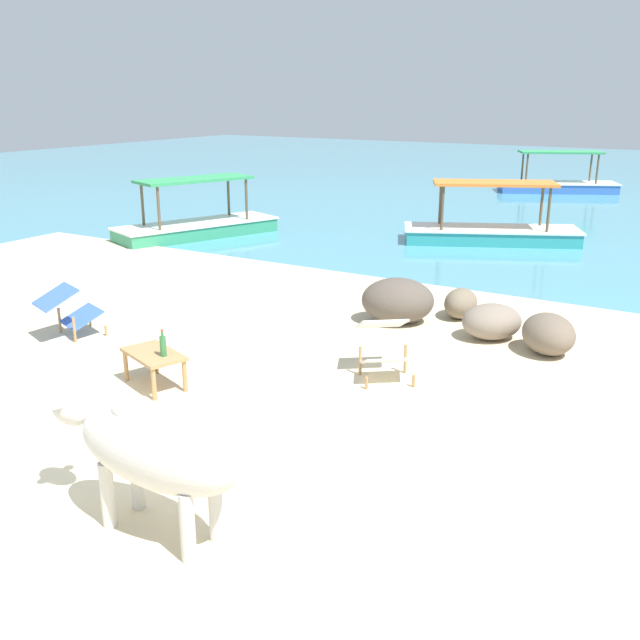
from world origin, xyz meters
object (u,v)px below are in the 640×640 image
boat_blue (558,183)px  low_bench_table (154,358)px  deck_chair_far (69,308)px  bottle (163,345)px  cow (152,448)px  deck_chair_near (384,343)px  boat_green (197,224)px  boat_teal (491,230)px

boat_blue → low_bench_table: bearing=-115.3°
low_bench_table → deck_chair_far: 2.22m
low_bench_table → boat_blue: boat_blue is taller
deck_chair_far → boat_blue: size_ratio=0.24×
bottle → boat_blue: 18.65m
cow → deck_chair_near: (0.09, 3.57, -0.28)m
cow → boat_blue: 20.75m
cow → low_bench_table: bearing=-45.0°
low_bench_table → bottle: bottle is taller
deck_chair_far → boat_green: (-3.13, 6.25, -0.13)m
boat_teal → deck_chair_far: bearing=-131.9°
cow → boat_green: boat_green is taller
cow → boat_teal: 11.75m
bottle → boat_blue: boat_blue is taller
low_bench_table → boat_blue: size_ratio=0.23×
low_bench_table → boat_blue: (-0.14, 18.62, -0.08)m
cow → low_bench_table: cow is taller
bottle → deck_chair_far: 2.39m
deck_chair_far → boat_green: size_ratio=0.23×
low_bench_table → boat_green: bearing=147.5°
low_bench_table → deck_chair_near: (2.01, 1.55, 0.06)m
deck_chair_near → boat_blue: size_ratio=0.24×
cow → boat_green: 11.47m
deck_chair_near → deck_chair_far: bearing=-115.6°
low_bench_table → deck_chair_near: 2.53m
bottle → deck_chair_far: bottle is taller
bottle → boat_blue: (-0.31, 18.64, -0.26)m
deck_chair_far → cow: bearing=-103.7°
deck_chair_far → boat_teal: 9.36m
cow → bottle: (-1.74, 2.00, -0.16)m
deck_chair_far → boat_blue: 18.04m
boat_green → boat_blue: bearing=177.2°
low_bench_table → cow: bearing=-26.2°
boat_teal → deck_chair_near: bearing=-105.2°
boat_blue → cow: bearing=-110.0°
bottle → low_bench_table: bearing=171.9°
deck_chair_far → deck_chair_near: bearing=-57.9°
low_bench_table → boat_green: (-5.24, 6.93, -0.08)m
low_bench_table → boat_teal: boat_teal is taller
deck_chair_near → boat_green: size_ratio=0.24×
bottle → cow: bearing=-48.9°
cow → boat_blue: size_ratio=0.47×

